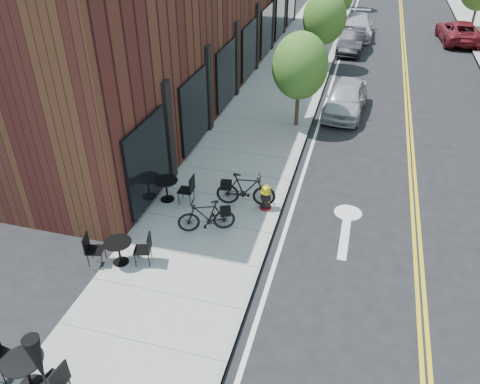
% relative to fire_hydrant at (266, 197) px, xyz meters
% --- Properties ---
extents(ground, '(120.00, 120.00, 0.00)m').
position_rel_fire_hydrant_xyz_m(ground, '(0.48, -2.69, -0.52)').
color(ground, black).
rests_on(ground, ground).
extents(sidewalk_near, '(4.00, 70.00, 0.12)m').
position_rel_fire_hydrant_xyz_m(sidewalk_near, '(-1.52, 7.31, -0.46)').
color(sidewalk_near, '#9E9B93').
rests_on(sidewalk_near, ground).
extents(building_near, '(5.00, 28.00, 7.00)m').
position_rel_fire_hydrant_xyz_m(building_near, '(-6.02, 11.31, 2.98)').
color(building_near, '#421815').
rests_on(building_near, ground).
extents(tree_near_a, '(2.20, 2.20, 3.81)m').
position_rel_fire_hydrant_xyz_m(tree_near_a, '(-0.12, 6.31, 2.09)').
color(tree_near_a, '#382B1E').
rests_on(tree_near_a, sidewalk_near).
extents(tree_near_b, '(2.30, 2.30, 3.98)m').
position_rel_fire_hydrant_xyz_m(tree_near_b, '(-0.12, 14.31, 2.20)').
color(tree_near_b, '#382B1E').
rests_on(tree_near_b, sidewalk_near).
extents(fire_hydrant, '(0.38, 0.38, 0.84)m').
position_rel_fire_hydrant_xyz_m(fire_hydrant, '(0.00, 0.00, 0.00)').
color(fire_hydrant, maroon).
rests_on(fire_hydrant, sidewalk_near).
extents(bicycle_left, '(1.70, 1.07, 0.99)m').
position_rel_fire_hydrant_xyz_m(bicycle_left, '(-1.38, -1.53, 0.10)').
color(bicycle_left, black).
rests_on(bicycle_left, sidewalk_near).
extents(bicycle_right, '(1.89, 0.79, 1.10)m').
position_rel_fire_hydrant_xyz_m(bicycle_right, '(-0.63, 0.02, 0.16)').
color(bicycle_right, black).
rests_on(bicycle_right, sidewalk_near).
extents(bistro_set_a, '(1.85, 0.89, 0.98)m').
position_rel_fire_hydrant_xyz_m(bistro_set_a, '(-3.12, -7.22, 0.10)').
color(bistro_set_a, black).
rests_on(bistro_set_a, sidewalk_near).
extents(bistro_set_b, '(1.68, 0.87, 0.89)m').
position_rel_fire_hydrant_xyz_m(bistro_set_b, '(-3.12, -3.45, 0.05)').
color(bistro_set_b, black).
rests_on(bistro_set_b, sidewalk_near).
extents(bistro_set_c, '(1.74, 0.77, 0.94)m').
position_rel_fire_hydrant_xyz_m(bistro_set_c, '(-3.10, -0.36, 0.08)').
color(bistro_set_c, black).
rests_on(bistro_set_c, sidewalk_near).
extents(patio_umbrella, '(0.39, 0.39, 2.42)m').
position_rel_fire_hydrant_xyz_m(patio_umbrella, '(-2.03, -7.83, 1.34)').
color(patio_umbrella, black).
rests_on(patio_umbrella, sidewalk_near).
extents(parked_car_a, '(1.92, 4.16, 1.38)m').
position_rel_fire_hydrant_xyz_m(parked_car_a, '(1.72, 8.38, 0.18)').
color(parked_car_a, '#ABADB3').
rests_on(parked_car_a, ground).
extents(parked_car_b, '(1.55, 4.12, 1.34)m').
position_rel_fire_hydrant_xyz_m(parked_car_b, '(1.28, 18.03, 0.16)').
color(parked_car_b, black).
rests_on(parked_car_b, ground).
extents(parked_car_c, '(2.16, 4.93, 1.41)m').
position_rel_fire_hydrant_xyz_m(parked_car_c, '(1.37, 21.72, 0.19)').
color(parked_car_c, silver).
rests_on(parked_car_c, ground).
extents(parked_car_far, '(2.71, 5.12, 1.37)m').
position_rel_fire_hydrant_xyz_m(parked_car_far, '(7.83, 22.03, 0.17)').
color(parked_car_far, maroon).
rests_on(parked_car_far, ground).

